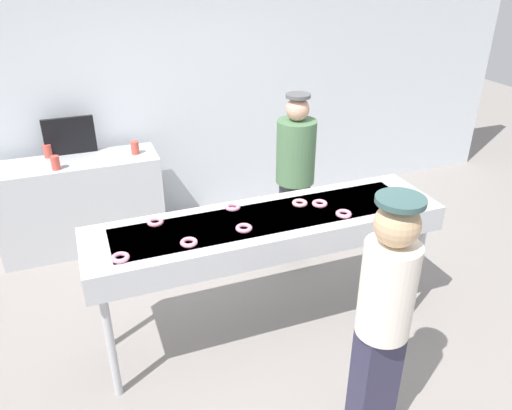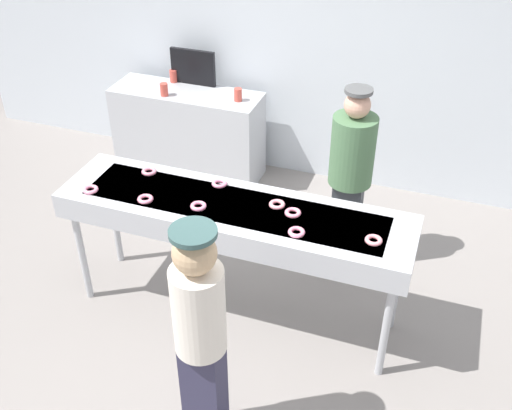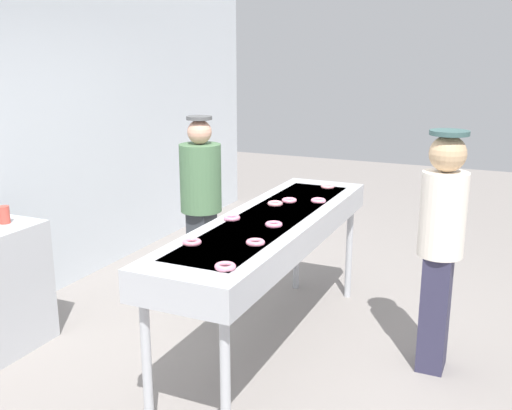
{
  "view_description": "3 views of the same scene",
  "coord_description": "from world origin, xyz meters",
  "px_view_note": "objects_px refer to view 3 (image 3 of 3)",
  "views": [
    {
      "loc": [
        -1.19,
        -2.9,
        2.74
      ],
      "look_at": [
        -0.01,
        0.21,
        1.02
      ],
      "focal_mm": 35.07,
      "sensor_mm": 36.0,
      "label": 1
    },
    {
      "loc": [
        1.34,
        -3.29,
        3.48
      ],
      "look_at": [
        0.14,
        0.08,
        1.01
      ],
      "focal_mm": 42.64,
      "sensor_mm": 36.0,
      "label": 2
    },
    {
      "loc": [
        -3.66,
        -1.55,
        2.14
      ],
      "look_at": [
        0.13,
        0.17,
        1.06
      ],
      "focal_mm": 41.45,
      "sensor_mm": 36.0,
      "label": 3
    }
  ],
  "objects_px": {
    "strawberry_donut_0": "(275,204)",
    "customer_waiting": "(441,241)",
    "strawberry_donut_5": "(225,266)",
    "strawberry_donut_8": "(318,201)",
    "strawberry_donut_7": "(289,200)",
    "fryer_conveyor": "(271,230)",
    "paper_cup_0": "(4,215)",
    "strawberry_donut_1": "(328,187)",
    "strawberry_donut_4": "(232,218)",
    "strawberry_donut_2": "(274,224)",
    "worker_baker": "(201,197)",
    "strawberry_donut_3": "(192,242)",
    "strawberry_donut_6": "(255,242)"
  },
  "relations": [
    {
      "from": "strawberry_donut_4",
      "to": "worker_baker",
      "type": "distance_m",
      "value": 1.12
    },
    {
      "from": "strawberry_donut_0",
      "to": "strawberry_donut_1",
      "type": "xyz_separation_m",
      "value": [
        0.72,
        -0.18,
        0.0
      ]
    },
    {
      "from": "strawberry_donut_0",
      "to": "strawberry_donut_8",
      "type": "relative_size",
      "value": 1.0
    },
    {
      "from": "strawberry_donut_0",
      "to": "strawberry_donut_2",
      "type": "relative_size",
      "value": 1.0
    },
    {
      "from": "strawberry_donut_1",
      "to": "paper_cup_0",
      "type": "bearing_deg",
      "value": 131.34
    },
    {
      "from": "fryer_conveyor",
      "to": "strawberry_donut_6",
      "type": "bearing_deg",
      "value": -165.47
    },
    {
      "from": "strawberry_donut_8",
      "to": "strawberry_donut_7",
      "type": "bearing_deg",
      "value": 112.94
    },
    {
      "from": "fryer_conveyor",
      "to": "paper_cup_0",
      "type": "height_order",
      "value": "paper_cup_0"
    },
    {
      "from": "strawberry_donut_5",
      "to": "customer_waiting",
      "type": "relative_size",
      "value": 0.07
    },
    {
      "from": "strawberry_donut_6",
      "to": "paper_cup_0",
      "type": "distance_m",
      "value": 1.98
    },
    {
      "from": "strawberry_donut_4",
      "to": "strawberry_donut_2",
      "type": "bearing_deg",
      "value": -94.79
    },
    {
      "from": "strawberry_donut_3",
      "to": "strawberry_donut_5",
      "type": "bearing_deg",
      "value": -127.6
    },
    {
      "from": "strawberry_donut_6",
      "to": "strawberry_donut_1",
      "type": "bearing_deg",
      "value": 2.5
    },
    {
      "from": "strawberry_donut_2",
      "to": "strawberry_donut_3",
      "type": "bearing_deg",
      "value": 151.32
    },
    {
      "from": "strawberry_donut_0",
      "to": "strawberry_donut_8",
      "type": "height_order",
      "value": "same"
    },
    {
      "from": "strawberry_donut_6",
      "to": "paper_cup_0",
      "type": "relative_size",
      "value": 0.9
    },
    {
      "from": "strawberry_donut_8",
      "to": "worker_baker",
      "type": "xyz_separation_m",
      "value": [
        0.14,
        1.11,
        -0.11
      ]
    },
    {
      "from": "strawberry_donut_0",
      "to": "strawberry_donut_3",
      "type": "distance_m",
      "value": 1.07
    },
    {
      "from": "fryer_conveyor",
      "to": "strawberry_donut_3",
      "type": "height_order",
      "value": "strawberry_donut_3"
    },
    {
      "from": "fryer_conveyor",
      "to": "strawberry_donut_6",
      "type": "relative_size",
      "value": 22.54
    },
    {
      "from": "customer_waiting",
      "to": "strawberry_donut_0",
      "type": "bearing_deg",
      "value": 91.39
    },
    {
      "from": "strawberry_donut_2",
      "to": "worker_baker",
      "type": "distance_m",
      "value": 1.37
    },
    {
      "from": "fryer_conveyor",
      "to": "strawberry_donut_3",
      "type": "relative_size",
      "value": 22.54
    },
    {
      "from": "strawberry_donut_2",
      "to": "strawberry_donut_4",
      "type": "bearing_deg",
      "value": 85.21
    },
    {
      "from": "customer_waiting",
      "to": "strawberry_donut_1",
      "type": "bearing_deg",
      "value": 57.17
    },
    {
      "from": "customer_waiting",
      "to": "strawberry_donut_2",
      "type": "bearing_deg",
      "value": 118.52
    },
    {
      "from": "strawberry_donut_5",
      "to": "strawberry_donut_3",
      "type": "bearing_deg",
      "value": 52.4
    },
    {
      "from": "strawberry_donut_1",
      "to": "strawberry_donut_2",
      "type": "xyz_separation_m",
      "value": [
        -1.24,
        -0.02,
        0.0
      ]
    },
    {
      "from": "strawberry_donut_5",
      "to": "paper_cup_0",
      "type": "relative_size",
      "value": 0.9
    },
    {
      "from": "strawberry_donut_1",
      "to": "customer_waiting",
      "type": "height_order",
      "value": "customer_waiting"
    },
    {
      "from": "strawberry_donut_2",
      "to": "strawberry_donut_7",
      "type": "bearing_deg",
      "value": 12.48
    },
    {
      "from": "strawberry_donut_8",
      "to": "strawberry_donut_4",
      "type": "bearing_deg",
      "value": 151.72
    },
    {
      "from": "paper_cup_0",
      "to": "strawberry_donut_6",
      "type": "bearing_deg",
      "value": -88.6
    },
    {
      "from": "strawberry_donut_6",
      "to": "customer_waiting",
      "type": "height_order",
      "value": "customer_waiting"
    },
    {
      "from": "strawberry_donut_3",
      "to": "customer_waiting",
      "type": "height_order",
      "value": "customer_waiting"
    },
    {
      "from": "customer_waiting",
      "to": "paper_cup_0",
      "type": "xyz_separation_m",
      "value": [
        -0.9,
        2.94,
        0.07
      ]
    },
    {
      "from": "strawberry_donut_8",
      "to": "strawberry_donut_5",
      "type": "bearing_deg",
      "value": -179.62
    },
    {
      "from": "customer_waiting",
      "to": "worker_baker",
      "type": "bearing_deg",
      "value": 82.72
    },
    {
      "from": "strawberry_donut_5",
      "to": "customer_waiting",
      "type": "bearing_deg",
      "value": -36.06
    },
    {
      "from": "fryer_conveyor",
      "to": "paper_cup_0",
      "type": "distance_m",
      "value": 1.94
    },
    {
      "from": "strawberry_donut_3",
      "to": "fryer_conveyor",
      "type": "bearing_deg",
      "value": -13.71
    },
    {
      "from": "strawberry_donut_4",
      "to": "strawberry_donut_6",
      "type": "bearing_deg",
      "value": -138.82
    },
    {
      "from": "strawberry_donut_2",
      "to": "strawberry_donut_6",
      "type": "xyz_separation_m",
      "value": [
        -0.39,
        -0.05,
        0.0
      ]
    },
    {
      "from": "strawberry_donut_5",
      "to": "worker_baker",
      "type": "bearing_deg",
      "value": 33.22
    },
    {
      "from": "strawberry_donut_0",
      "to": "customer_waiting",
      "type": "relative_size",
      "value": 0.07
    },
    {
      "from": "strawberry_donut_6",
      "to": "strawberry_donut_7",
      "type": "distance_m",
      "value": 1.06
    },
    {
      "from": "strawberry_donut_1",
      "to": "strawberry_donut_7",
      "type": "xyz_separation_m",
      "value": [
        -0.59,
        0.12,
        0.0
      ]
    },
    {
      "from": "fryer_conveyor",
      "to": "strawberry_donut_6",
      "type": "distance_m",
      "value": 0.64
    },
    {
      "from": "fryer_conveyor",
      "to": "strawberry_donut_7",
      "type": "height_order",
      "value": "strawberry_donut_7"
    },
    {
      "from": "strawberry_donut_1",
      "to": "strawberry_donut_8",
      "type": "relative_size",
      "value": 1.0
    }
  ]
}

